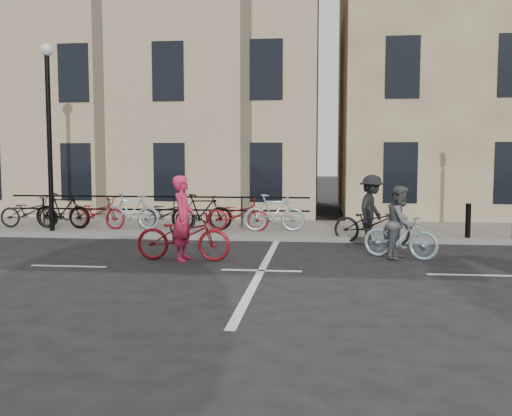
# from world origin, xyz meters

# --- Properties ---
(ground) EXTENTS (120.00, 120.00, 0.00)m
(ground) POSITION_xyz_m (0.00, 0.00, 0.00)
(ground) COLOR black
(ground) RESTS_ON ground
(sidewalk) EXTENTS (46.00, 4.00, 0.15)m
(sidewalk) POSITION_xyz_m (-4.00, 6.00, 0.07)
(sidewalk) COLOR slate
(sidewalk) RESTS_ON ground
(building_west) EXTENTS (20.00, 10.00, 10.00)m
(building_west) POSITION_xyz_m (-9.00, 13.00, 5.15)
(building_west) COLOR tan
(building_west) RESTS_ON sidewalk
(lamp_post) EXTENTS (0.36, 0.36, 5.28)m
(lamp_post) POSITION_xyz_m (-6.50, 4.40, 3.49)
(lamp_post) COLOR black
(lamp_post) RESTS_ON sidewalk
(bollard_east) EXTENTS (0.14, 0.14, 0.90)m
(bollard_east) POSITION_xyz_m (5.00, 4.25, 0.60)
(bollard_east) COLOR black
(bollard_east) RESTS_ON sidewalk
(parked_bikes) EXTENTS (9.35, 1.23, 1.05)m
(parked_bikes) POSITION_xyz_m (-3.87, 5.04, 0.65)
(parked_bikes) COLOR black
(parked_bikes) RESTS_ON sidewalk
(cyclist_pink) EXTENTS (2.10, 0.79, 1.85)m
(cyclist_pink) POSITION_xyz_m (-1.81, 0.95, 0.64)
(cyclist_pink) COLOR maroon
(cyclist_pink) RESTS_ON ground
(cyclist_grey) EXTENTS (1.72, 1.14, 1.63)m
(cyclist_grey) POSITION_xyz_m (2.92, 1.71, 0.66)
(cyclist_grey) COLOR #8CAAB7
(cyclist_grey) RESTS_ON ground
(cyclist_dark) EXTENTS (2.14, 1.44, 1.81)m
(cyclist_dark) POSITION_xyz_m (2.47, 3.82, 0.71)
(cyclist_dark) COLOR black
(cyclist_dark) RESTS_ON ground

